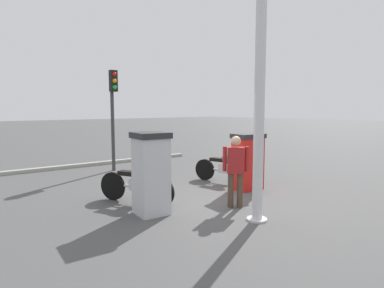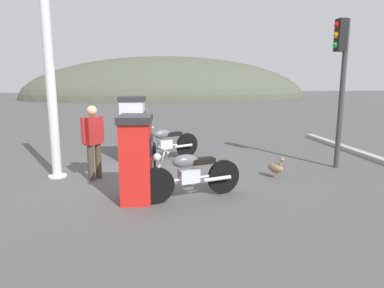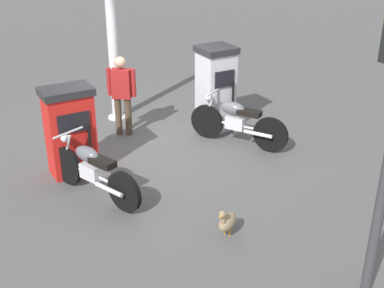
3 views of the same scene
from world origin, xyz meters
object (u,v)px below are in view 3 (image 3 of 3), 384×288
Objects in this scene: motorcycle_near_pump at (92,170)px; wandering_duck at (227,221)px; fuel_pump_far at (216,88)px; canopy_support_pole at (111,22)px; fuel_pump_near at (70,130)px; motorcycle_far_pump at (237,121)px; attendant_person at (122,91)px.

wandering_duck is (2.08, 0.95, -0.22)m from motorcycle_near_pump.
fuel_pump_far reaches higher than wandering_duck.
fuel_pump_near is at bearing -46.78° from canopy_support_pole.
fuel_pump_near is at bearing -105.77° from motorcycle_far_pump.
motorcycle_far_pump reaches higher than motorcycle_near_pump.
canopy_support_pole is (-1.70, -1.32, 1.19)m from fuel_pump_far.
fuel_pump_far is 1.85m from attendant_person.
attendant_person is 3.23× the size of wandering_duck.
motorcycle_far_pump reaches higher than wandering_duck.
fuel_pump_far is 1.07× the size of attendant_person.
motorcycle_far_pump is at bearing 24.31° from canopy_support_pole.
wandering_duck is 5.14m from canopy_support_pole.
motorcycle_far_pump is at bearing 136.02° from wandering_duck.
attendant_person is at bearing 120.06° from fuel_pump_near.
fuel_pump_near is at bearing 173.75° from motorcycle_near_pump.
motorcycle_near_pump reaches higher than wandering_duck.
motorcycle_far_pump is 1.17× the size of attendant_person.
canopy_support_pole reaches higher than wandering_duck.
motorcycle_near_pump is (0.93, -0.10, -0.32)m from fuel_pump_near.
wandering_duck is (3.88, -0.64, -0.67)m from attendant_person.
motorcycle_far_pump is 3.77× the size of wandering_duck.
motorcycle_far_pump is (0.83, -0.17, -0.38)m from fuel_pump_far.
attendant_person reaches higher than fuel_pump_near.
canopy_support_pole reaches higher than motorcycle_far_pump.
fuel_pump_far reaches higher than attendant_person.
fuel_pump_near is 3.13m from fuel_pump_far.
attendant_person is at bearing 170.63° from wandering_duck.
canopy_support_pole reaches higher than fuel_pump_near.
fuel_pump_far is at bearing 62.25° from attendant_person.
attendant_person is (-0.86, 1.49, 0.13)m from fuel_pump_near.
fuel_pump_far is (-0.00, 3.13, 0.09)m from fuel_pump_near.
canopy_support_pole is at bearing -155.69° from motorcycle_far_pump.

